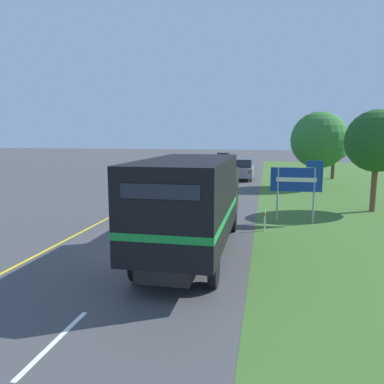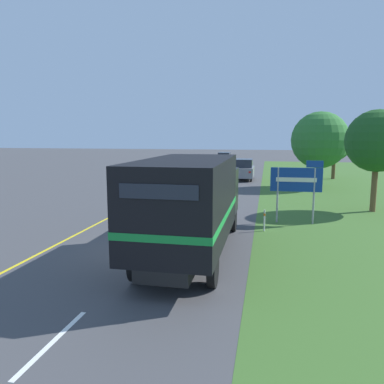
# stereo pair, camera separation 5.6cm
# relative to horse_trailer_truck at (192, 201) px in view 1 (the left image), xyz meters

# --- Properties ---
(ground_plane) EXTENTS (200.00, 200.00, 0.00)m
(ground_plane) POSITION_rel_horse_trailer_truck_xyz_m (-1.68, 0.26, -1.94)
(ground_plane) COLOR #444447
(edge_line_yellow) EXTENTS (0.12, 67.36, 0.01)m
(edge_line_yellow) POSITION_rel_horse_trailer_truck_xyz_m (-5.38, 16.37, -1.93)
(edge_line_yellow) COLOR yellow
(edge_line_yellow) RESTS_ON ground
(centre_dash_nearest) EXTENTS (0.12, 2.60, 0.01)m
(centre_dash_nearest) POSITION_rel_horse_trailer_truck_xyz_m (-1.68, -5.93, -1.93)
(centre_dash_nearest) COLOR white
(centre_dash_nearest) RESTS_ON ground
(centre_dash_near) EXTENTS (0.12, 2.60, 0.01)m
(centre_dash_near) POSITION_rel_horse_trailer_truck_xyz_m (-1.68, 0.67, -1.93)
(centre_dash_near) COLOR white
(centre_dash_near) RESTS_ON ground
(centre_dash_mid_a) EXTENTS (0.12, 2.60, 0.01)m
(centre_dash_mid_a) POSITION_rel_horse_trailer_truck_xyz_m (-1.68, 7.27, -1.93)
(centre_dash_mid_a) COLOR white
(centre_dash_mid_a) RESTS_ON ground
(centre_dash_mid_b) EXTENTS (0.12, 2.60, 0.01)m
(centre_dash_mid_b) POSITION_rel_horse_trailer_truck_xyz_m (-1.68, 13.87, -1.93)
(centre_dash_mid_b) COLOR white
(centre_dash_mid_b) RESTS_ON ground
(centre_dash_far) EXTENTS (0.12, 2.60, 0.01)m
(centre_dash_far) POSITION_rel_horse_trailer_truck_xyz_m (-1.68, 20.47, -1.93)
(centre_dash_far) COLOR white
(centre_dash_far) RESTS_ON ground
(centre_dash_farthest) EXTENTS (0.12, 2.60, 0.01)m
(centre_dash_farthest) POSITION_rel_horse_trailer_truck_xyz_m (-1.68, 27.07, -1.93)
(centre_dash_farthest) COLOR white
(centre_dash_farthest) RESTS_ON ground
(horse_trailer_truck) EXTENTS (2.61, 8.42, 3.43)m
(horse_trailer_truck) POSITION_rel_horse_trailer_truck_xyz_m (0.00, 0.00, 0.00)
(horse_trailer_truck) COLOR black
(horse_trailer_truck) RESTS_ON ground
(lead_car_white) EXTENTS (1.80, 4.29, 1.80)m
(lead_car_white) POSITION_rel_horse_trailer_truck_xyz_m (-3.69, 13.47, -1.02)
(lead_car_white) COLOR black
(lead_car_white) RESTS_ON ground
(lead_car_grey_ahead) EXTENTS (1.80, 3.94, 1.98)m
(lead_car_grey_ahead) POSITION_rel_horse_trailer_truck_xyz_m (0.34, 23.13, -0.94)
(lead_car_grey_ahead) COLOR black
(lead_car_grey_ahead) RESTS_ON ground
(lead_car_black_ahead) EXTENTS (1.80, 4.54, 1.85)m
(lead_car_black_ahead) POSITION_rel_horse_trailer_truck_xyz_m (-3.42, 40.00, -0.99)
(lead_car_black_ahead) COLOR black
(lead_car_black_ahead) RESTS_ON ground
(highway_sign) EXTENTS (2.38, 0.09, 3.01)m
(highway_sign) POSITION_rel_horse_trailer_truck_xyz_m (3.91, 5.84, 0.07)
(highway_sign) COLOR #9E9EA3
(highway_sign) RESTS_ON ground
(roadside_tree_near) EXTENTS (3.37, 3.37, 5.57)m
(roadside_tree_near) POSITION_rel_horse_trailer_truck_xyz_m (8.28, 9.61, 1.93)
(roadside_tree_near) COLOR brown
(roadside_tree_near) RESTS_ON ground
(roadside_tree_mid) EXTENTS (4.47, 4.47, 6.05)m
(roadside_tree_mid) POSITION_rel_horse_trailer_truck_xyz_m (6.51, 18.95, 1.87)
(roadside_tree_mid) COLOR brown
(roadside_tree_mid) RESTS_ON ground
(roadside_tree_far) EXTENTS (2.97, 2.97, 4.74)m
(roadside_tree_far) POSITION_rel_horse_trailer_truck_xyz_m (8.77, 25.79, 1.30)
(roadside_tree_far) COLOR brown
(roadside_tree_far) RESTS_ON ground
(delineator_post) EXTENTS (0.08, 0.08, 0.95)m
(delineator_post) POSITION_rel_horse_trailer_truck_xyz_m (2.44, 4.01, -1.43)
(delineator_post) COLOR white
(delineator_post) RESTS_ON ground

